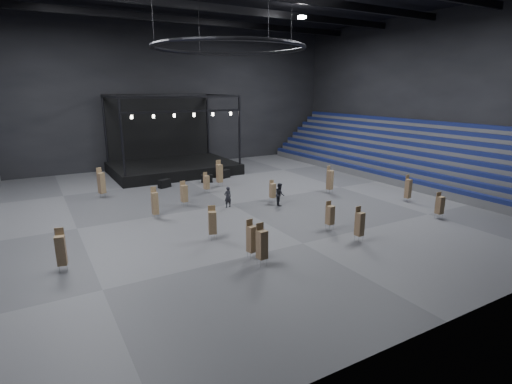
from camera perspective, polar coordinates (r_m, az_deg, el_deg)
floor at (r=35.04m, az=-3.55°, el=-1.78°), size 50.00×50.00×0.00m
wall_back at (r=53.28m, az=-14.14°, el=13.23°), size 50.00×0.20×18.00m
wall_front at (r=17.51m, az=28.90°, el=10.02°), size 50.00×0.20×18.00m
wall_right at (r=50.02m, az=23.51°, el=12.43°), size 0.20×42.00×18.00m
bleachers_right at (r=49.06m, az=21.20°, el=4.06°), size 7.20×40.00×6.40m
stage at (r=49.44m, az=-12.05°, el=4.47°), size 14.00×10.00×9.20m
truss_ring at (r=33.78m, az=-3.92°, el=19.90°), size 12.30×12.30×5.15m
flight_case_left at (r=41.91m, az=-12.95°, el=1.19°), size 1.40×1.06×0.84m
flight_case_mid at (r=43.51m, az=-7.02°, el=1.93°), size 1.37×1.06×0.81m
flight_case_right at (r=45.37m, az=-4.61°, el=2.58°), size 1.52×1.08×0.92m
chair_stack_0 at (r=24.53m, az=-26.10°, el=-7.40°), size 0.58×0.58×2.50m
chair_stack_1 at (r=27.23m, az=14.57°, el=-4.36°), size 0.52×0.52×2.37m
chair_stack_2 at (r=23.81m, az=-0.65°, el=-6.62°), size 0.55×0.55×2.39m
chair_stack_3 at (r=34.69m, az=-10.24°, el=-0.15°), size 0.54×0.54×2.21m
chair_stack_4 at (r=26.79m, az=-6.26°, el=-4.27°), size 0.65×0.65×2.33m
chair_stack_5 at (r=29.03m, az=10.52°, el=-3.18°), size 0.53×0.53×2.09m
chair_stack_6 at (r=22.82m, az=0.84°, el=-7.40°), size 0.56×0.56×2.51m
chair_stack_7 at (r=34.02m, az=24.77°, el=-1.66°), size 0.53×0.53×2.10m
chair_stack_8 at (r=31.81m, az=-14.25°, el=-1.50°), size 0.47×0.47×2.54m
chair_stack_9 at (r=35.65m, az=2.38°, el=0.26°), size 0.45×0.45×1.95m
chair_stack_10 at (r=37.92m, az=20.90°, el=0.51°), size 0.46×0.46×2.48m
chair_stack_11 at (r=38.94m, az=10.50°, el=1.77°), size 0.64×0.64×2.70m
chair_stack_12 at (r=38.92m, az=-7.10°, el=1.43°), size 0.54×0.54×2.02m
chair_stack_13 at (r=41.27m, az=-5.24°, el=2.73°), size 0.55×0.55×2.75m
chair_stack_14 at (r=39.47m, az=-21.23°, el=1.27°), size 0.69×0.69×2.82m
man_center at (r=34.01m, az=-4.05°, el=-0.72°), size 0.68×0.47×1.80m
crew_member at (r=34.61m, az=3.42°, el=-0.31°), size 1.06×1.17×1.96m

